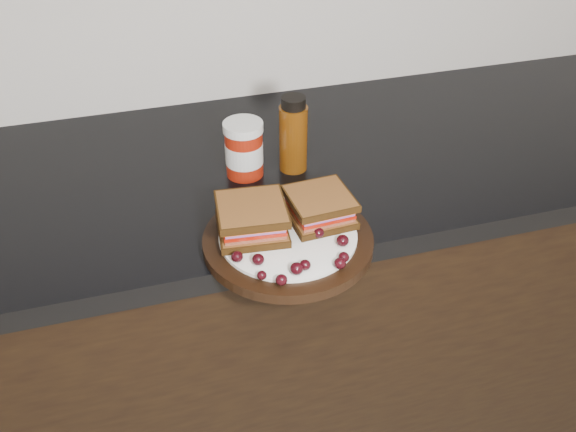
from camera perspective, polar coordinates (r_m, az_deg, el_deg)
name	(u,v)px	position (r m, az deg, el deg)	size (l,w,h in m)	color
base_cabinets	(191,345)	(1.55, -8.60, -11.27)	(3.96, 0.58, 0.86)	black
countertop	(170,185)	(1.26, -10.42, 2.69)	(3.98, 0.60, 0.04)	black
plate	(288,241)	(1.05, 0.00, -2.23)	(0.28, 0.28, 0.02)	black
sandwich_left	(252,219)	(1.04, -3.23, -0.23)	(0.11, 0.11, 0.05)	brown
sandwich_right	(320,207)	(1.07, 2.84, 0.81)	(0.10, 0.10, 0.05)	brown
grape_0	(237,257)	(0.99, -4.55, -3.63)	(0.02, 0.02, 0.02)	black
grape_1	(258,259)	(0.98, -2.67, -3.88)	(0.02, 0.02, 0.02)	black
grape_2	(262,275)	(0.96, -2.34, -5.29)	(0.02, 0.02, 0.01)	black
grape_3	(281,280)	(0.95, -0.58, -5.70)	(0.02, 0.02, 0.02)	black
grape_4	(297,269)	(0.96, 0.78, -4.69)	(0.02, 0.02, 0.02)	black
grape_5	(305,265)	(0.97, 1.53, -4.37)	(0.02, 0.02, 0.02)	black
grape_6	(340,263)	(0.98, 4.64, -4.22)	(0.02, 0.02, 0.02)	black
grape_7	(344,257)	(0.99, 4.97, -3.66)	(0.02, 0.02, 0.02)	black
grape_8	(343,241)	(1.02, 4.88, -2.19)	(0.02, 0.02, 0.02)	black
grape_9	(319,233)	(1.03, 2.74, -1.50)	(0.02, 0.02, 0.02)	black
grape_10	(342,221)	(1.06, 4.83, -0.42)	(0.02, 0.02, 0.02)	black
grape_11	(324,219)	(1.06, 3.19, -0.27)	(0.02, 0.02, 0.02)	black
grape_12	(326,212)	(1.08, 3.40, 0.38)	(0.02, 0.02, 0.02)	black
grape_13	(245,211)	(1.08, -3.86, 0.43)	(0.02, 0.02, 0.02)	black
grape_14	(240,226)	(1.05, -4.28, -0.86)	(0.02, 0.02, 0.02)	black
grape_15	(245,233)	(1.04, -3.82, -1.49)	(0.02, 0.02, 0.02)	black
grape_16	(232,242)	(1.02, -4.96, -2.33)	(0.02, 0.02, 0.02)	black
grape_17	(253,221)	(1.06, -3.09, -0.42)	(0.02, 0.02, 0.02)	black
grape_18	(229,228)	(1.05, -5.23, -1.05)	(0.02, 0.02, 0.02)	black
grape_19	(237,230)	(1.04, -4.52, -1.25)	(0.02, 0.02, 0.02)	black
condiment_jar	(244,149)	(1.21, -3.93, 5.96)	(0.07, 0.07, 0.11)	maroon
oil_bottle	(293,134)	(1.22, 0.47, 7.32)	(0.05, 0.05, 0.15)	#532908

